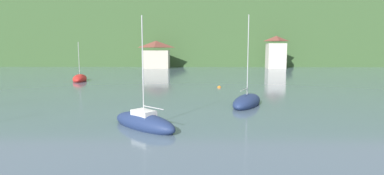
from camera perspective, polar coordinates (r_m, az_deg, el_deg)
wooded_hillside at (r=125.23m, az=-4.47°, el=8.92°), size 352.00×71.93×52.40m
shore_building_west at (r=78.06m, az=-6.77°, el=6.15°), size 6.87×5.18×6.98m
shore_building_westcentral at (r=79.26m, az=15.57°, el=6.36°), size 4.65×3.96×8.16m
sailboat_near_3 at (r=18.28m, az=-9.08°, el=-6.55°), size 4.90×4.61×6.91m
sailboat_mid_6 at (r=25.64m, az=10.33°, el=-2.69°), size 3.90×5.76×7.79m
sailboat_far_7 at (r=48.36m, az=-20.45°, el=1.55°), size 3.33×6.00×6.20m
mooring_buoy_near at (r=37.32m, az=5.16°, el=-0.02°), size 0.44×0.44×0.44m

